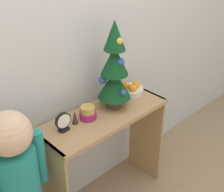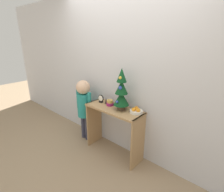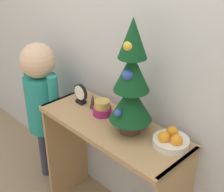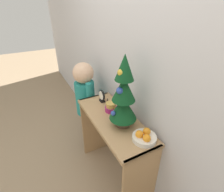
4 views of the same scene
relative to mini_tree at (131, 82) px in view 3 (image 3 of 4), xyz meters
The scene contains 8 objects.
back_wall 0.29m from the mini_tree, 120.04° to the left, with size 7.00×0.05×2.50m, color silver.
console_table 0.51m from the mini_tree, 168.11° to the right, with size 0.93×0.36×0.79m.
mini_tree is the anchor object (origin of this frame).
fruit_bowl 0.35m from the mini_tree, 13.09° to the left, with size 0.18×0.18×0.08m.
singing_bowl 0.34m from the mini_tree, behind, with size 0.11×0.11×0.09m.
desk_clock 0.48m from the mini_tree, behind, with size 0.11×0.04×0.13m.
figurine 0.41m from the mini_tree, behind, with size 0.04×0.04×0.09m.
child_figure 0.88m from the mini_tree, behind, with size 0.37×0.24×1.11m.
Camera 3 is at (1.06, -0.85, 1.74)m, focal length 50.00 mm.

